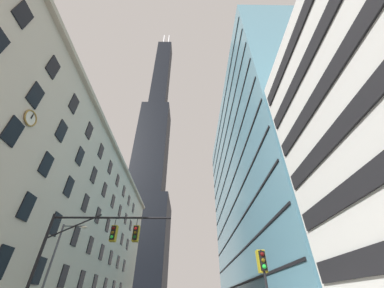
{
  "coord_description": "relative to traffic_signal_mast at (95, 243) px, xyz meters",
  "views": [
    {
      "loc": [
        2.93,
        -10.4,
        1.44
      ],
      "look_at": [
        3.26,
        14.21,
        19.55
      ],
      "focal_mm": 20.49,
      "sensor_mm": 36.0,
      "label": 1
    }
  ],
  "objects": [
    {
      "name": "traffic_signal_mast",
      "position": [
        0.0,
        0.0,
        0.0
      ],
      "size": [
        8.58,
        0.63,
        6.6
      ],
      "color": "black",
      "rests_on": "sidewalk_left"
    },
    {
      "name": "dark_skyscraper",
      "position": [
        -14.94,
        85.78,
        54.7
      ],
      "size": [
        23.95,
        23.95,
        197.86
      ],
      "color": "black",
      "rests_on": "ground"
    },
    {
      "name": "traffic_light_near_right",
      "position": [
        10.12,
        -3.36,
        -1.78
      ],
      "size": [
        0.4,
        0.63,
        3.62
      ],
      "color": "black",
      "rests_on": "sidewalk_right"
    },
    {
      "name": "street_lamppost",
      "position": [
        -5.49,
        6.06,
        -0.14
      ],
      "size": [
        2.43,
        0.32,
        7.6
      ],
      "color": "#47474C",
      "rests_on": "sidewalk_left"
    },
    {
      "name": "glass_office_midrise",
      "position": [
        22.83,
        24.9,
        16.94
      ],
      "size": [
        16.91,
        49.34,
        43.53
      ],
      "color": "teal",
      "rests_on": "ground"
    },
    {
      "name": "station_building",
      "position": [
        -13.75,
        18.66,
        7.98
      ],
      "size": [
        13.02,
        60.38,
        25.65
      ],
      "color": "beige",
      "rests_on": "ground"
    }
  ]
}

